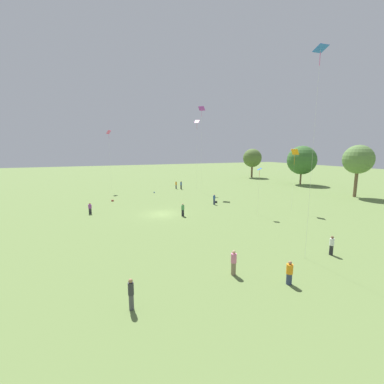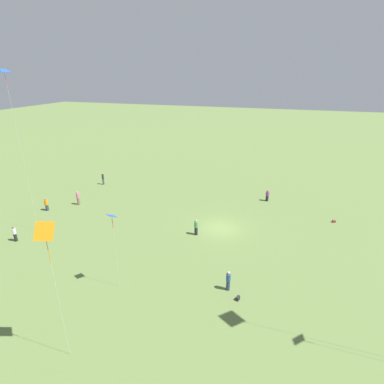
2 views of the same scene
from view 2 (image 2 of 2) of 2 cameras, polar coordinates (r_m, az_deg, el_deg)
The scene contains 13 objects.
ground_plane at distance 33.86m, azimuth 5.61°, elevation -6.81°, with size 240.00×240.00×0.00m, color olive.
person_0 at distance 24.85m, azimuth 6.92°, elevation -16.42°, with size 0.38×0.38×1.74m.
person_1 at distance 48.01m, azimuth -16.59°, elevation 2.46°, with size 0.36×0.36×1.86m.
person_2 at distance 41.42m, azimuth 14.15°, elevation -0.67°, with size 0.60×0.60×1.58m.
person_3 at distance 31.98m, azimuth 0.79°, elevation -6.75°, with size 0.50×0.50×1.77m.
person_4 at distance 41.61m, azimuth -25.98°, elevation -2.16°, with size 0.55×0.55×1.65m.
person_7 at distance 41.72m, azimuth -20.88°, elevation -1.10°, with size 0.56×0.56×1.84m.
person_8 at distance 35.80m, azimuth -30.71°, elevation -6.85°, with size 0.48×0.48×1.70m.
kite_1 at distance 17.27m, azimuth -26.19°, elevation -7.50°, with size 1.15×0.88×9.09m.
kite_2 at distance 33.72m, azimuth -31.86°, elevation 17.37°, with size 0.88×0.92×16.49m.
kite_5 at distance 23.01m, azimuth -14.97°, elevation -5.09°, with size 0.81×0.79×6.52m.
picnic_bag_0 at distance 24.50m, azimuth 8.74°, elevation -19.36°, with size 0.30×0.40×0.32m.
picnic_bag_2 at distance 38.52m, azimuth 25.42°, elevation -5.04°, with size 0.39×0.39×0.27m.
Camera 2 is at (-5.91, 29.11, 16.25)m, focal length 28.00 mm.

